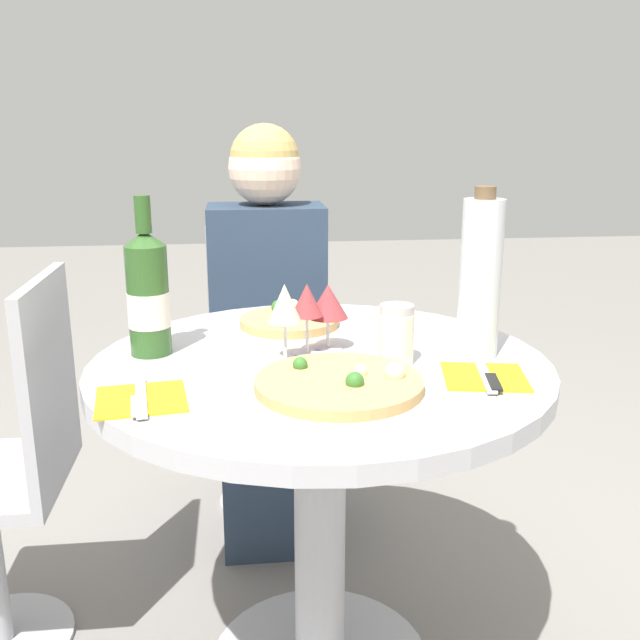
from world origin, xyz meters
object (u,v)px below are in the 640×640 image
at_px(chair_empty_side, 8,478).
at_px(tall_carafe, 480,278).
at_px(chair_behind_diner, 268,371).
at_px(wine_bottle, 148,295).
at_px(seated_diner, 269,345).
at_px(dining_table, 320,440).
at_px(pizza_large, 341,383).

xyz_separation_m(chair_empty_side, tall_carafe, (1.00, -0.17, 0.47)).
xyz_separation_m(chair_behind_diner, wine_bottle, (-0.26, -0.73, 0.43)).
distance_m(wine_bottle, tall_carafe, 0.66).
bearing_deg(chair_behind_diner, seated_diner, 90.00).
relative_size(dining_table, chair_empty_side, 1.04).
distance_m(pizza_large, tall_carafe, 0.37).
bearing_deg(wine_bottle, chair_behind_diner, 70.13).
distance_m(pizza_large, wine_bottle, 0.45).
distance_m(chair_empty_side, tall_carafe, 1.12).
xyz_separation_m(seated_diner, chair_empty_side, (-0.61, -0.51, -0.13)).
bearing_deg(chair_empty_side, seated_diner, -50.06).
bearing_deg(pizza_large, tall_carafe, 27.70).
relative_size(dining_table, chair_behind_diner, 1.04).
bearing_deg(pizza_large, seated_diner, 96.32).
height_order(pizza_large, tall_carafe, tall_carafe).
relative_size(chair_behind_diner, wine_bottle, 2.73).
relative_size(chair_behind_diner, seated_diner, 0.74).
distance_m(chair_behind_diner, seated_diner, 0.19).
bearing_deg(chair_empty_side, dining_table, -103.54).
height_order(dining_table, wine_bottle, wine_bottle).
height_order(chair_behind_diner, chair_empty_side, same).
relative_size(chair_empty_side, tall_carafe, 2.58).
height_order(chair_behind_diner, seated_diner, seated_diner).
xyz_separation_m(pizza_large, wine_bottle, (-0.36, 0.25, 0.11)).
relative_size(seated_diner, tall_carafe, 3.51).
height_order(chair_empty_side, pizza_large, chair_empty_side).
bearing_deg(pizza_large, chair_behind_diner, 95.44).
height_order(pizza_large, wine_bottle, wine_bottle).
relative_size(chair_empty_side, pizza_large, 2.92).
bearing_deg(chair_empty_side, tall_carafe, -99.80).
bearing_deg(tall_carafe, wine_bottle, 172.30).
bearing_deg(tall_carafe, seated_diner, 119.93).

